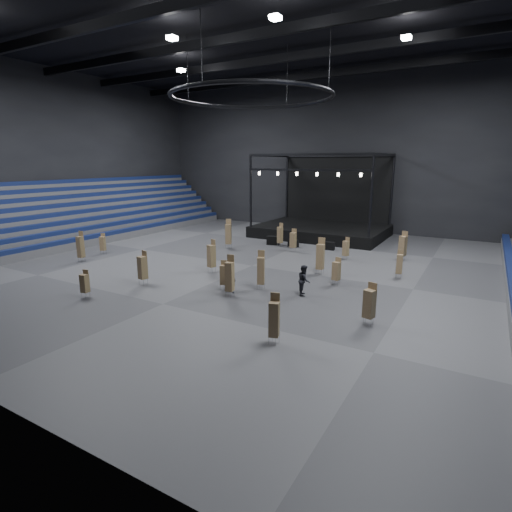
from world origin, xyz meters
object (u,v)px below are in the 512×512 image
Objects in this scene: chair_stack_1 at (103,243)px; chair_stack_5 at (211,255)px; chair_stack_9 at (403,245)px; stage at (323,223)px; chair_stack_0 at (399,263)px; crew_member at (304,280)px; chair_stack_14 at (293,240)px; chair_stack_12 at (143,267)px; chair_stack_6 at (223,274)px; chair_stack_2 at (280,234)px; chair_stack_3 at (369,303)px; chair_stack_16 at (346,248)px; flight_case_right at (329,246)px; chair_stack_13 at (230,276)px; chair_stack_15 at (85,283)px; chair_stack_11 at (320,256)px; chair_stack_7 at (274,318)px; chair_stack_4 at (228,233)px; chair_stack_17 at (81,246)px; chair_stack_10 at (261,270)px; man_center at (231,279)px; flight_case_mid at (293,243)px; flight_case_left at (273,240)px; chair_stack_8 at (336,270)px.

chair_stack_5 is at bearing -22.36° from chair_stack_1.
stage is at bearing 158.27° from chair_stack_9.
crew_member is at bearing -130.24° from chair_stack_0.
chair_stack_12 is at bearing -107.48° from chair_stack_14.
chair_stack_6 is 5.74m from chair_stack_12.
chair_stack_3 is at bearing -38.08° from chair_stack_2.
chair_stack_9 is 4.82m from chair_stack_16.
chair_stack_6 is 0.90× the size of chair_stack_14.
flight_case_right is 7.10m from chair_stack_9.
chair_stack_13 is 1.53× the size of chair_stack_15.
chair_stack_7 is at bearing -83.23° from chair_stack_11.
chair_stack_14 is at bearing -24.02° from chair_stack_2.
chair_stack_2 is 1.21× the size of crew_member.
chair_stack_7 reaches higher than chair_stack_1.
chair_stack_13 reaches higher than chair_stack_2.
flight_case_right is 9.81m from chair_stack_4.
chair_stack_13 is (-0.58, -16.33, 0.99)m from flight_case_right.
chair_stack_12 is (-5.41, -1.90, 0.22)m from chair_stack_6.
chair_stack_17 is (-21.43, 5.78, 0.08)m from chair_stack_7.
chair_stack_12 is at bearing 179.85° from chair_stack_10.
man_center is (2.35, -22.85, -0.57)m from stage.
flight_case_mid is at bearing -165.74° from chair_stack_9.
flight_case_right is at bearing 101.29° from chair_stack_11.
flight_case_right is 0.58× the size of chair_stack_6.
chair_stack_2 is 7.76m from chair_stack_16.
chair_stack_5 is at bearing -119.86° from chair_stack_9.
chair_stack_5 is at bearing 6.06° from chair_stack_17.
chair_stack_0 is 0.89× the size of chair_stack_12.
stage reaches higher than man_center.
chair_stack_4 reaches higher than chair_stack_5.
chair_stack_13 is at bearing -81.74° from chair_stack_14.
chair_stack_4 is (-3.00, -3.78, 1.04)m from flight_case_left.
chair_stack_14 is at bearing 34.03° from chair_stack_17.
chair_stack_4 is 11.49m from chair_stack_16.
chair_stack_2 is 0.93× the size of chair_stack_5.
chair_stack_6 is 0.73× the size of chair_stack_13.
man_center is (-0.38, 0.74, -0.49)m from chair_stack_13.
chair_stack_16 is at bearing 137.58° from chair_stack_0.
chair_stack_17 reaches higher than flight_case_left.
chair_stack_5 is at bearing -164.24° from chair_stack_0.
chair_stack_8 is at bearing -52.06° from flight_case_mid.
chair_stack_8 is 5.28m from chair_stack_10.
chair_stack_16 is at bearing 2.06° from chair_stack_1.
chair_stack_17 is (-20.92, -4.44, 0.29)m from chair_stack_8.
chair_stack_17 is 15.59m from man_center.
chair_stack_2 is at bearing -24.61° from flight_case_left.
chair_stack_5 is at bearing -31.14° from man_center.
chair_stack_6 is (3.00, -14.33, -0.18)m from chair_stack_2.
chair_stack_0 is 1.20× the size of chair_stack_15.
chair_stack_7 is at bearing -73.90° from chair_stack_8.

